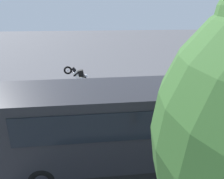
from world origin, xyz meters
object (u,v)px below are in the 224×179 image
object	(u,v)px
spectator_left	(150,108)
stunt_motorcycle	(78,76)
tour_bus	(143,126)
parked_motorcycle_silver	(211,120)
parked_motorcycle_dark	(146,124)
spectator_centre	(129,106)
spectator_right	(117,111)
spectator_far_left	(172,107)

from	to	relation	value
spectator_left	stunt_motorcycle	xyz separation A→B (m)	(3.97, -5.75, -0.00)
tour_bus	parked_motorcycle_silver	world-z (taller)	tour_bus
parked_motorcycle_dark	stunt_motorcycle	distance (m)	7.33
spectator_centre	parked_motorcycle_silver	size ratio (longest dim) A/B	0.84
parked_motorcycle_dark	tour_bus	bearing A→B (deg)	73.12
spectator_right	parked_motorcycle_silver	world-z (taller)	spectator_right
spectator_far_left	spectator_left	xyz separation A→B (m)	(1.18, 0.10, 0.04)
tour_bus	spectator_centre	size ratio (longest dim) A/B	6.24
tour_bus	spectator_right	bearing A→B (deg)	-74.18
spectator_left	parked_motorcycle_dark	world-z (taller)	spectator_left
tour_bus	spectator_centre	bearing A→B (deg)	-89.37
tour_bus	spectator_far_left	world-z (taller)	tour_bus
spectator_centre	stunt_motorcycle	size ratio (longest dim) A/B	0.91
tour_bus	parked_motorcycle_silver	xyz separation A→B (m)	(-4.06, -2.23, -1.16)
stunt_motorcycle	parked_motorcycle_silver	bearing A→B (deg)	138.33
tour_bus	spectator_far_left	bearing A→B (deg)	-127.15
spectator_centre	stunt_motorcycle	xyz separation A→B (m)	(2.96, -5.43, 0.02)
spectator_left	spectator_centre	bearing A→B (deg)	-17.58
spectator_centre	stunt_motorcycle	bearing A→B (deg)	-61.43
parked_motorcycle_silver	spectator_centre	bearing A→B (deg)	-11.61
spectator_right	stunt_motorcycle	bearing A→B (deg)	-69.05
spectator_left	stunt_motorcycle	bearing A→B (deg)	-55.39
spectator_left	spectator_right	distance (m)	1.73
spectator_right	stunt_motorcycle	size ratio (longest dim) A/B	0.89
spectator_far_left	spectator_left	distance (m)	1.18
spectator_left	parked_motorcycle_dark	xyz separation A→B (m)	(0.32, 0.58, -0.58)
stunt_motorcycle	spectator_centre	bearing A→B (deg)	118.57
spectator_far_left	parked_motorcycle_dark	distance (m)	1.73
spectator_far_left	parked_motorcycle_dark	world-z (taller)	spectator_far_left
spectator_right	parked_motorcycle_silver	size ratio (longest dim) A/B	0.82
tour_bus	parked_motorcycle_silver	bearing A→B (deg)	-151.23
stunt_motorcycle	spectator_right	bearing A→B (deg)	110.95
spectator_centre	parked_motorcycle_silver	distance (m)	4.21
spectator_centre	spectator_left	bearing A→B (deg)	162.42
spectator_centre	parked_motorcycle_dark	size ratio (longest dim) A/B	0.86
parked_motorcycle_silver	stunt_motorcycle	bearing A→B (deg)	-41.67
spectator_far_left	parked_motorcycle_silver	world-z (taller)	spectator_far_left
parked_motorcycle_silver	spectator_far_left	bearing A→B (deg)	-18.09
spectator_far_left	stunt_motorcycle	size ratio (longest dim) A/B	0.90
spectator_far_left	stunt_motorcycle	bearing A→B (deg)	-47.67
spectator_centre	parked_motorcycle_silver	world-z (taller)	spectator_centre
stunt_motorcycle	spectator_left	bearing A→B (deg)	124.61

